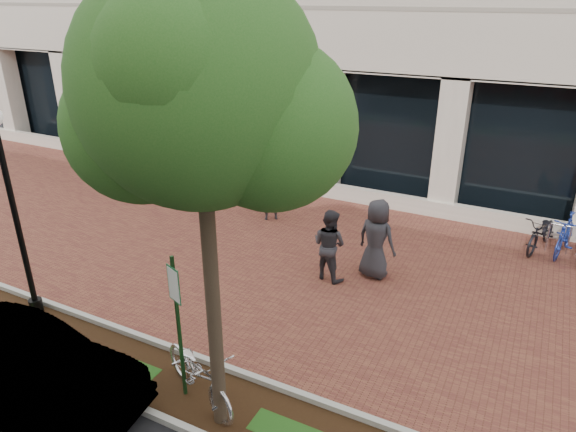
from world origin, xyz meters
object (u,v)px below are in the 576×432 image
at_px(street_tree, 204,103).
at_px(sedan_near_curb, 18,370).
at_px(lamppost, 13,205).
at_px(pedestrian_left, 270,194).
at_px(pedestrian_right, 376,239).
at_px(pedestrian_mid, 329,245).
at_px(parking_sign, 177,312).
at_px(locked_bicycle, 199,373).

xyz_separation_m(street_tree, sedan_near_curb, (-3.19, -1.23, -4.44)).
bearing_deg(sedan_near_curb, lamppost, 40.97).
distance_m(pedestrian_left, pedestrian_right, 4.35).
xyz_separation_m(pedestrian_left, pedestrian_mid, (2.96, -2.46, 0.06)).
bearing_deg(parking_sign, locked_bicycle, 33.55).
relative_size(pedestrian_right, sedan_near_curb, 0.46).
bearing_deg(lamppost, pedestrian_mid, 39.68).
distance_m(parking_sign, street_tree, 3.57).
xyz_separation_m(parking_sign, street_tree, (0.92, -0.17, 3.45)).
xyz_separation_m(lamppost, street_tree, (5.39, -0.75, 2.63)).
relative_size(pedestrian_mid, pedestrian_right, 0.90).
height_order(locked_bicycle, pedestrian_right, pedestrian_right).
distance_m(locked_bicycle, pedestrian_right, 5.54).
bearing_deg(pedestrian_mid, street_tree, 106.81).
bearing_deg(locked_bicycle, sedan_near_curb, 143.49).
bearing_deg(sedan_near_curb, locked_bicycle, -67.23).
relative_size(locked_bicycle, pedestrian_left, 1.23).
xyz_separation_m(pedestrian_left, pedestrian_right, (3.93, -1.86, 0.16)).
bearing_deg(locked_bicycle, pedestrian_right, 9.98).
relative_size(parking_sign, sedan_near_curb, 0.63).
distance_m(lamppost, street_tree, 6.04).
relative_size(locked_bicycle, pedestrian_mid, 1.15).
bearing_deg(parking_sign, sedan_near_curb, -127.51).
height_order(street_tree, pedestrian_right, street_tree).
xyz_separation_m(pedestrian_mid, sedan_near_curb, (-2.92, -6.22, -0.18)).
relative_size(pedestrian_left, sedan_near_curb, 0.39).
bearing_deg(pedestrian_right, pedestrian_mid, 44.84).
xyz_separation_m(locked_bicycle, pedestrian_left, (-2.61, 7.22, 0.29)).
bearing_deg(locked_bicycle, parking_sign, 126.46).
distance_m(pedestrian_left, pedestrian_mid, 3.85).
bearing_deg(pedestrian_mid, locked_bicycle, 99.41).
bearing_deg(pedestrian_right, pedestrian_left, -12.52).
xyz_separation_m(lamppost, sedan_near_curb, (2.20, -1.98, -1.80)).
bearing_deg(street_tree, pedestrian_left, 113.48).
distance_m(pedestrian_mid, sedan_near_curb, 6.87).
height_order(street_tree, sedan_near_curb, street_tree).
bearing_deg(lamppost, street_tree, -7.96).
relative_size(locked_bicycle, pedestrian_right, 1.03).
xyz_separation_m(street_tree, pedestrian_right, (0.69, 5.60, -4.15)).
xyz_separation_m(locked_bicycle, pedestrian_right, (1.32, 5.36, 0.46)).
xyz_separation_m(parking_sign, pedestrian_mid, (0.65, 4.83, -0.80)).
bearing_deg(pedestrian_right, locked_bicycle, 89.04).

